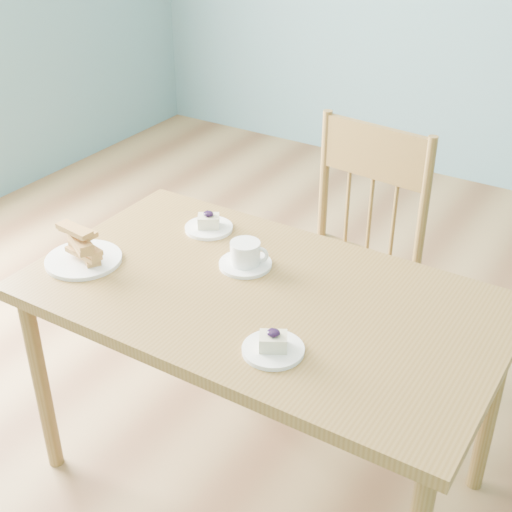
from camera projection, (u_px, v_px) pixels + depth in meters
room at (344, 59)px, 1.64m from camera, size 5.01×5.01×2.71m
dining_table at (262, 313)px, 2.00m from camera, size 1.32×0.76×0.71m
dining_chair at (346, 262)px, 2.51m from camera, size 0.48×0.46×0.97m
cheesecake_plate_near at (273, 346)px, 1.73m from camera, size 0.15×0.15×0.06m
cheesecake_plate_far at (209, 225)px, 2.27m from camera, size 0.15×0.15×0.06m
coffee_cup at (246, 256)px, 2.07m from camera, size 0.16×0.16×0.08m
biscotti_plate at (82, 250)px, 2.09m from camera, size 0.23×0.23×0.12m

